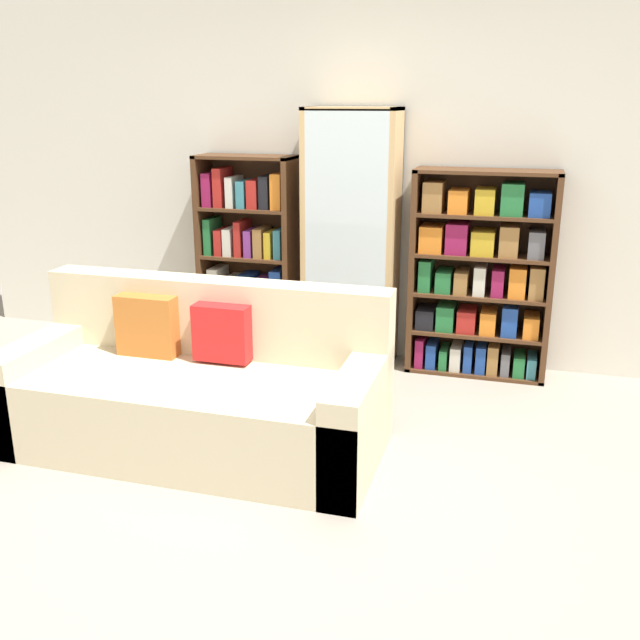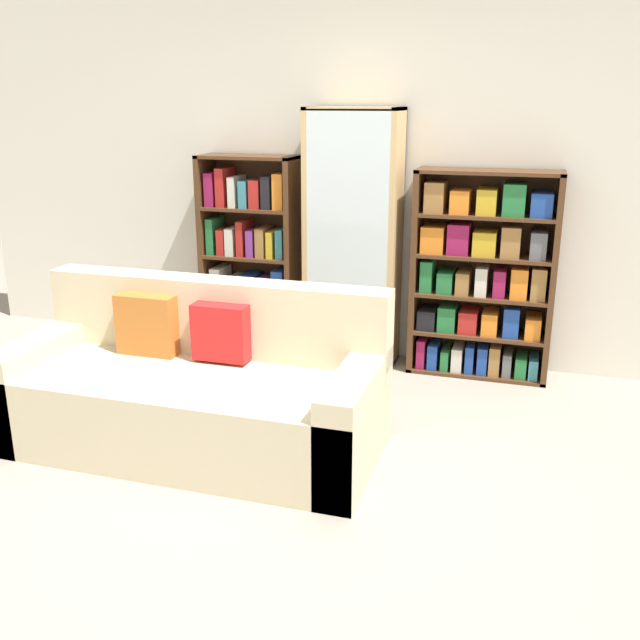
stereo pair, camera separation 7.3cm
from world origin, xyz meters
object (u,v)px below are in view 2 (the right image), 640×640
couch (195,392)px  display_cabinet (353,241)px  bookshelf_left (251,259)px  wine_bottle (378,374)px  bookshelf_right (482,277)px

couch → display_cabinet: 1.77m
bookshelf_left → wine_bottle: bookshelf_left is taller
wine_bottle → couch: bearing=-131.0°
couch → display_cabinet: (0.51, 1.58, 0.61)m
bookshelf_right → wine_bottle: 1.03m
bookshelf_right → display_cabinet: bearing=-179.0°
bookshelf_left → wine_bottle: bearing=-28.5°
couch → wine_bottle: (0.85, 0.97, -0.16)m
bookshelf_right → bookshelf_left: bearing=180.0°
display_cabinet → wine_bottle: bearing=-61.1°
bookshelf_left → couch: bearing=-79.4°
display_cabinet → bookshelf_right: 0.95m
bookshelf_left → wine_bottle: (1.15, -0.62, -0.58)m
display_cabinet → bookshelf_right: display_cabinet is taller
wine_bottle → bookshelf_right: bearing=46.3°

